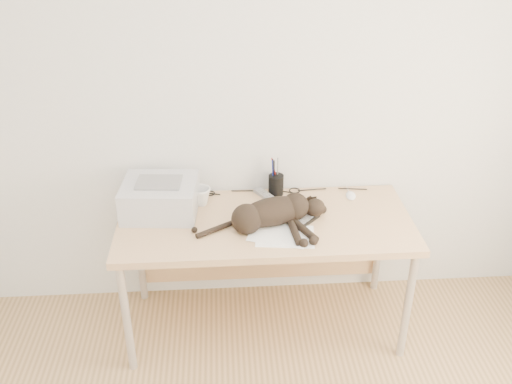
{
  "coord_description": "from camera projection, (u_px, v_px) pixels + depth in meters",
  "views": [
    {
      "loc": [
        -0.22,
        -1.23,
        2.38
      ],
      "look_at": [
        -0.05,
        1.34,
        0.95
      ],
      "focal_mm": 40.0,
      "sensor_mm": 36.0,
      "label": 1
    }
  ],
  "objects": [
    {
      "name": "mouse",
      "position": [
        351.0,
        194.0,
        3.32
      ],
      "size": [
        0.07,
        0.11,
        0.03
      ],
      "primitive_type": "ellipsoid",
      "rotation": [
        0.0,
        0.0,
        -0.12
      ],
      "color": "white",
      "rests_on": "desk"
    },
    {
      "name": "cable_tangle",
      "position": [
        261.0,
        192.0,
        3.37
      ],
      "size": [
        1.36,
        0.07,
        0.01
      ],
      "primitive_type": null,
      "color": "black",
      "rests_on": "desk"
    },
    {
      "name": "cat",
      "position": [
        270.0,
        214.0,
        3.01
      ],
      "size": [
        0.73,
        0.37,
        0.17
      ],
      "rotation": [
        0.0,
        0.0,
        0.31
      ],
      "color": "black",
      "rests_on": "desk"
    },
    {
      "name": "mug",
      "position": [
        201.0,
        196.0,
        3.22
      ],
      "size": [
        0.15,
        0.15,
        0.1
      ],
      "primitive_type": "imported",
      "rotation": [
        0.0,
        0.0,
        1.11
      ],
      "color": "white",
      "rests_on": "desk"
    },
    {
      "name": "wall_back",
      "position": [
        261.0,
        99.0,
        3.14
      ],
      "size": [
        3.5,
        0.0,
        3.5
      ],
      "primitive_type": "plane",
      "rotation": [
        1.57,
        0.0,
        0.0
      ],
      "color": "silver",
      "rests_on": "floor"
    },
    {
      "name": "pen_cup",
      "position": [
        276.0,
        184.0,
        3.32
      ],
      "size": [
        0.09,
        0.09,
        0.23
      ],
      "color": "black",
      "rests_on": "desk"
    },
    {
      "name": "papers",
      "position": [
        282.0,
        235.0,
        2.96
      ],
      "size": [
        0.37,
        0.3,
        0.01
      ],
      "color": "white",
      "rests_on": "desk"
    },
    {
      "name": "desk",
      "position": [
        264.0,
        232.0,
        3.24
      ],
      "size": [
        1.6,
        0.7,
        0.74
      ],
      "color": "tan",
      "rests_on": "floor"
    },
    {
      "name": "remote_black",
      "position": [
        306.0,
        221.0,
        3.07
      ],
      "size": [
        0.17,
        0.18,
        0.02
      ],
      "primitive_type": "cube",
      "rotation": [
        0.0,
        0.0,
        -0.74
      ],
      "color": "black",
      "rests_on": "desk"
    },
    {
      "name": "printer",
      "position": [
        160.0,
        197.0,
        3.13
      ],
      "size": [
        0.43,
        0.37,
        0.19
      ],
      "color": "#B6B6BB",
      "rests_on": "desk"
    },
    {
      "name": "remote_grey",
      "position": [
        266.0,
        196.0,
        3.31
      ],
      "size": [
        0.14,
        0.19,
        0.02
      ],
      "primitive_type": "cube",
      "rotation": [
        0.0,
        0.0,
        0.51
      ],
      "color": "gray",
      "rests_on": "desk"
    }
  ]
}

